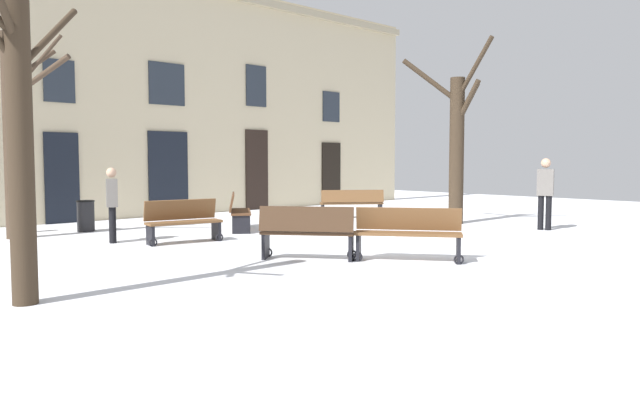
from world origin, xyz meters
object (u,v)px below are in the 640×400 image
bench_facing_shops (408,233)px  bench_by_litter_bin (238,211)px  litter_bin (86,216)px  bench_near_center_tree (352,203)px  bench_back_to_back_right (183,221)px  tree_foreground (13,126)px  bench_back_to_back_left (307,232)px  person_crossing_plaza (112,202)px  tree_center (16,101)px  tree_near_facade (457,141)px  person_by_shop_door (545,190)px

bench_facing_shops → bench_by_litter_bin: 5.66m
litter_bin → bench_near_center_tree: bearing=-16.5°
bench_by_litter_bin → bench_back_to_back_right: size_ratio=1.01×
tree_foreground → bench_by_litter_bin: 5.28m
tree_foreground → bench_back_to_back_left: bearing=-66.5°
person_crossing_plaza → bench_facing_shops: bearing=48.0°
bench_by_litter_bin → bench_back_to_back_right: (-2.11, -1.02, -0.01)m
bench_back_to_back_right → tree_center: bearing=-130.9°
bench_back_to_back_left → tree_foreground: bearing=-15.1°
tree_near_facade → litter_bin: tree_near_facade is taller
tree_foreground → bench_facing_shops: bearing=-62.5°
bench_facing_shops → tree_center: bearing=-138.9°
bench_by_litter_bin → person_by_shop_door: 7.53m
tree_center → bench_near_center_tree: (10.44, 4.66, -1.95)m
tree_foreground → bench_by_litter_bin: (4.46, -2.02, -1.98)m
tree_foreground → bench_near_center_tree: tree_foreground is taller
tree_center → litter_bin: size_ratio=6.03×
tree_foreground → person_by_shop_door: 12.35m
person_by_shop_door → bench_facing_shops: bearing=73.9°
tree_center → person_crossing_plaza: tree_center is taller
bench_near_center_tree → tree_center: bearing=60.3°
tree_near_facade → person_crossing_plaza: tree_near_facade is taller
tree_near_facade → bench_back_to_back_right: tree_near_facade is taller
litter_bin → tree_foreground: bearing=-171.0°
bench_near_center_tree → bench_by_litter_bin: size_ratio=1.08×
bench_back_to_back_left → person_by_shop_door: size_ratio=0.88×
bench_back_to_back_right → person_crossing_plaza: bearing=146.9°
tree_foreground → bench_near_center_tree: (8.66, -1.83, -1.99)m
bench_by_litter_bin → person_crossing_plaza: 3.21m
tree_near_facade → tree_center: bearing=-171.5°
litter_bin → person_by_shop_door: person_by_shop_door is taller
tree_center → bench_by_litter_bin: (6.25, 4.46, -1.94)m
tree_foreground → bench_facing_shops: size_ratio=3.15×
bench_near_center_tree → person_by_shop_door: 5.47m
bench_near_center_tree → person_crossing_plaza: person_crossing_plaza is taller
tree_foreground → litter_bin: 2.64m
litter_bin → bench_back_to_back_left: bench_back_to_back_left is taller
tree_foreground → tree_center: 6.73m
tree_center → bench_back_to_back_right: 5.73m
person_crossing_plaza → tree_foreground: bearing=-126.1°
bench_back_to_back_left → bench_near_center_tree: bearing=-90.5°
tree_near_facade → bench_facing_shops: bearing=-152.9°
tree_center → bench_back_to_back_left: bearing=0.7°
bench_facing_shops → litter_bin: bearing=159.2°
tree_near_facade → bench_facing_shops: size_ratio=2.87×
litter_bin → bench_by_litter_bin: (2.84, -2.28, 0.08)m
tree_center → bench_facing_shops: tree_center is taller
bench_near_center_tree → person_crossing_plaza: 7.40m
person_crossing_plaza → person_by_shop_door: (8.72, -5.06, 0.13)m
litter_bin → person_by_shop_door: (8.37, -7.36, 0.60)m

